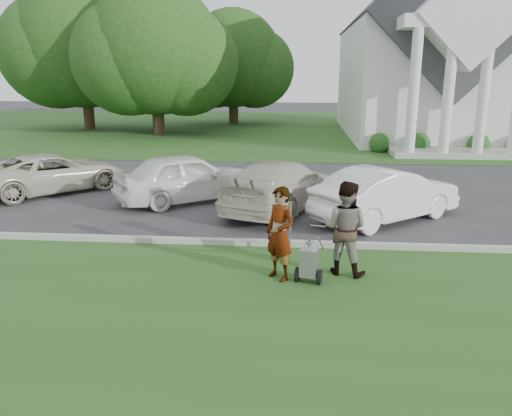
# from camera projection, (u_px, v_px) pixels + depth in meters

# --- Properties ---
(ground) EXTENTS (120.00, 120.00, 0.00)m
(ground) POSITION_uv_depth(u_px,v_px,m) (242.00, 253.00, 11.47)
(ground) COLOR #333335
(ground) RESTS_ON ground
(grass_strip) EXTENTS (80.00, 7.00, 0.01)m
(grass_strip) POSITION_uv_depth(u_px,v_px,m) (223.00, 314.00, 8.59)
(grass_strip) COLOR #2A511B
(grass_strip) RESTS_ON ground
(church_lawn) EXTENTS (80.00, 30.00, 0.01)m
(church_lawn) POSITION_uv_depth(u_px,v_px,m) (282.00, 128.00, 37.43)
(church_lawn) COLOR #2A511B
(church_lawn) RESTS_ON ground
(curb) EXTENTS (80.00, 0.18, 0.15)m
(curb) POSITION_uv_depth(u_px,v_px,m) (245.00, 242.00, 11.98)
(curb) COLOR #9E9E93
(curb) RESTS_ON ground
(church) EXTENTS (9.19, 19.00, 24.10)m
(church) POSITION_uv_depth(u_px,v_px,m) (423.00, 41.00, 31.42)
(church) COLOR white
(church) RESTS_ON ground
(tree_left) EXTENTS (10.63, 8.40, 9.71)m
(tree_left) POSITION_uv_depth(u_px,v_px,m) (155.00, 55.00, 31.91)
(tree_left) COLOR #332316
(tree_left) RESTS_ON ground
(tree_far) EXTENTS (11.64, 9.20, 10.73)m
(tree_far) POSITION_uv_depth(u_px,v_px,m) (83.00, 48.00, 35.12)
(tree_far) COLOR #332316
(tree_far) RESTS_ON ground
(tree_back) EXTENTS (9.61, 7.60, 8.89)m
(tree_back) POSITION_uv_depth(u_px,v_px,m) (233.00, 63.00, 39.38)
(tree_back) COLOR #332316
(tree_back) RESTS_ON ground
(striping_cart) EXTENTS (0.63, 1.08, 0.94)m
(striping_cart) POSITION_uv_depth(u_px,v_px,m) (309.00, 263.00, 9.77)
(striping_cart) COLOR black
(striping_cart) RESTS_ON ground
(person_left) EXTENTS (0.81, 0.80, 1.88)m
(person_left) POSITION_uv_depth(u_px,v_px,m) (280.00, 234.00, 9.81)
(person_left) COLOR #999999
(person_left) RESTS_ON ground
(person_right) EXTENTS (1.14, 1.01, 1.94)m
(person_right) POSITION_uv_depth(u_px,v_px,m) (345.00, 229.00, 10.09)
(person_right) COLOR #999999
(person_right) RESTS_ON ground
(parking_meter_near) EXTENTS (0.11, 0.10, 1.51)m
(parking_meter_near) POSITION_uv_depth(u_px,v_px,m) (290.00, 216.00, 11.05)
(parking_meter_near) COLOR gray
(parking_meter_near) RESTS_ON ground
(car_a) EXTENTS (4.90, 5.01, 1.33)m
(car_a) POSITION_uv_depth(u_px,v_px,m) (54.00, 173.00, 17.30)
(car_a) COLOR beige
(car_a) RESTS_ON ground
(car_b) EXTENTS (4.81, 4.17, 1.56)m
(car_b) POSITION_uv_depth(u_px,v_px,m) (187.00, 177.00, 15.96)
(car_b) COLOR white
(car_b) RESTS_ON ground
(car_c) EXTENTS (3.85, 5.53, 1.49)m
(car_c) POSITION_uv_depth(u_px,v_px,m) (280.00, 185.00, 15.05)
(car_c) COLOR beige
(car_c) RESTS_ON ground
(car_d) EXTENTS (4.53, 4.08, 1.50)m
(car_d) POSITION_uv_depth(u_px,v_px,m) (386.00, 194.00, 13.88)
(car_d) COLOR white
(car_d) RESTS_ON ground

